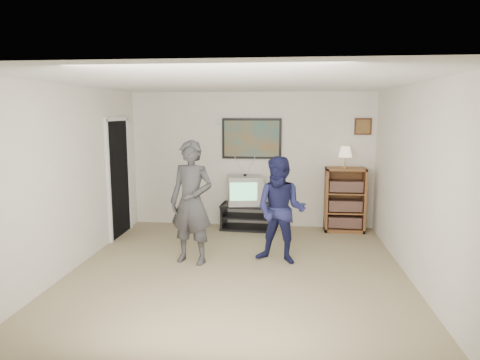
% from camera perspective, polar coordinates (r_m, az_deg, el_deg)
% --- Properties ---
extents(room_shell, '(4.51, 5.00, 2.51)m').
position_cam_1_polar(room_shell, '(5.86, -0.08, 0.33)').
color(room_shell, '#887656').
rests_on(room_shell, ground).
extents(media_stand, '(0.97, 0.58, 0.47)m').
position_cam_1_polar(media_stand, '(7.91, 0.95, -4.87)').
color(media_stand, black).
rests_on(media_stand, room_shell).
extents(crt_television, '(0.70, 0.62, 0.52)m').
position_cam_1_polar(crt_television, '(7.81, 0.67, -1.34)').
color(crt_television, '#A2A29D').
rests_on(crt_television, media_stand).
extents(bookshelf, '(0.70, 0.40, 1.16)m').
position_cam_1_polar(bookshelf, '(7.93, 13.78, -2.55)').
color(bookshelf, brown).
rests_on(bookshelf, room_shell).
extents(table_lamp, '(0.24, 0.24, 0.38)m').
position_cam_1_polar(table_lamp, '(7.78, 13.84, 2.97)').
color(table_lamp, beige).
rests_on(table_lamp, bookshelf).
extents(person_tall, '(0.72, 0.56, 1.76)m').
position_cam_1_polar(person_tall, '(6.08, -6.48, -2.98)').
color(person_tall, '#323235').
rests_on(person_tall, room_shell).
extents(person_short, '(0.87, 0.76, 1.53)m').
position_cam_1_polar(person_short, '(6.09, 5.44, -4.04)').
color(person_short, '#1A1C47').
rests_on(person_short, room_shell).
extents(controller_left, '(0.07, 0.12, 0.03)m').
position_cam_1_polar(controller_left, '(6.21, -6.29, 1.19)').
color(controller_left, white).
rests_on(controller_left, person_tall).
extents(controller_right, '(0.05, 0.11, 0.03)m').
position_cam_1_polar(controller_right, '(6.29, 5.51, -1.79)').
color(controller_right, white).
rests_on(controller_right, person_short).
extents(poster, '(1.10, 0.03, 0.75)m').
position_cam_1_polar(poster, '(7.93, 1.56, 5.54)').
color(poster, black).
rests_on(poster, room_shell).
extents(air_vent, '(0.28, 0.02, 0.14)m').
position_cam_1_polar(air_vent, '(7.98, -2.40, 7.71)').
color(air_vent, white).
rests_on(air_vent, room_shell).
extents(small_picture, '(0.30, 0.03, 0.30)m').
position_cam_1_polar(small_picture, '(8.02, 16.08, 6.87)').
color(small_picture, '#361E11').
rests_on(small_picture, room_shell).
extents(doorway, '(0.03, 0.85, 2.00)m').
position_cam_1_polar(doorway, '(7.66, -15.91, 0.17)').
color(doorway, black).
rests_on(doorway, room_shell).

